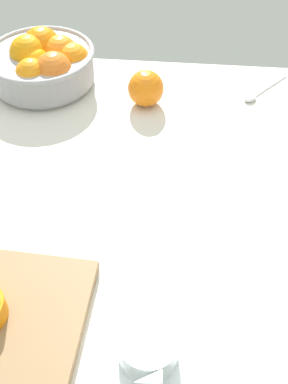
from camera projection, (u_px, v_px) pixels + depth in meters
The scene contains 5 objects.
ground_plane at pixel (156, 205), 85.44cm from camera, with size 111.95×91.75×3.00cm, color silver.
fruit_bowl at pixel (44, 63), 105.52cm from camera, with size 24.31×24.31×11.65cm.
juice_pitcher at pixel (148, 372), 57.60cm from camera, with size 11.03×15.07×14.84cm.
loose_orange_2 at pixel (146, 88), 101.30cm from camera, with size 7.78×7.78×7.78cm, color orange.
spoon at pixel (259, 93), 106.16cm from camera, with size 10.95×12.14×1.00cm.
Camera 1 is at (3.05, -56.85, 62.29)cm, focal length 44.09 mm.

